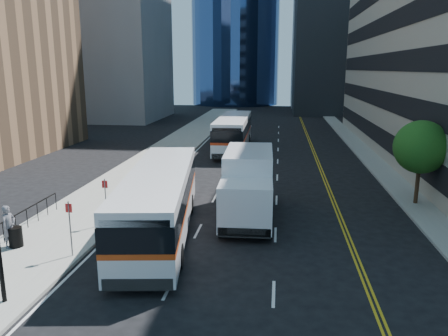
{
  "coord_description": "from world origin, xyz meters",
  "views": [
    {
      "loc": [
        0.52,
        -18.99,
        8.25
      ],
      "look_at": [
        -2.46,
        4.6,
        2.8
      ],
      "focal_mm": 35.0,
      "sensor_mm": 36.0,
      "label": 1
    }
  ],
  "objects_px": {
    "bus_front": "(160,200)",
    "box_truck": "(248,184)",
    "street_tree": "(421,147)",
    "bus_rear": "(233,132)",
    "trash_can": "(16,237)",
    "pedestrian": "(9,226)"
  },
  "relations": [
    {
      "from": "bus_rear",
      "to": "trash_can",
      "type": "bearing_deg",
      "value": -106.13
    },
    {
      "from": "bus_rear",
      "to": "trash_can",
      "type": "height_order",
      "value": "bus_rear"
    },
    {
      "from": "box_truck",
      "to": "trash_can",
      "type": "bearing_deg",
      "value": -152.33
    },
    {
      "from": "street_tree",
      "to": "bus_rear",
      "type": "height_order",
      "value": "street_tree"
    },
    {
      "from": "bus_front",
      "to": "pedestrian",
      "type": "distance_m",
      "value": 7.0
    },
    {
      "from": "bus_front",
      "to": "trash_can",
      "type": "xyz_separation_m",
      "value": [
        -6.16,
        -2.7,
        -1.2
      ]
    },
    {
      "from": "bus_front",
      "to": "box_truck",
      "type": "relative_size",
      "value": 1.7
    },
    {
      "from": "street_tree",
      "to": "box_truck",
      "type": "xyz_separation_m",
      "value": [
        -10.1,
        -3.54,
        -1.7
      ]
    },
    {
      "from": "box_truck",
      "to": "bus_front",
      "type": "bearing_deg",
      "value": -144.99
    },
    {
      "from": "bus_rear",
      "to": "pedestrian",
      "type": "relative_size",
      "value": 6.69
    },
    {
      "from": "street_tree",
      "to": "trash_can",
      "type": "height_order",
      "value": "street_tree"
    },
    {
      "from": "trash_can",
      "to": "bus_rear",
      "type": "bearing_deg",
      "value": 74.56
    },
    {
      "from": "bus_rear",
      "to": "street_tree",
      "type": "bearing_deg",
      "value": -53.47
    },
    {
      "from": "street_tree",
      "to": "bus_rear",
      "type": "xyz_separation_m",
      "value": [
        -13.1,
        17.24,
        -1.77
      ]
    },
    {
      "from": "box_truck",
      "to": "street_tree",
      "type": "bearing_deg",
      "value": 17.61
    },
    {
      "from": "box_truck",
      "to": "pedestrian",
      "type": "xyz_separation_m",
      "value": [
        -10.58,
        -5.89,
        -0.79
      ]
    },
    {
      "from": "box_truck",
      "to": "pedestrian",
      "type": "height_order",
      "value": "box_truck"
    },
    {
      "from": "trash_can",
      "to": "pedestrian",
      "type": "xyz_separation_m",
      "value": [
        -0.23,
        -0.06,
        0.53
      ]
    },
    {
      "from": "bus_front",
      "to": "bus_rear",
      "type": "distance_m",
      "value": 23.94
    },
    {
      "from": "trash_can",
      "to": "pedestrian",
      "type": "distance_m",
      "value": 0.58
    },
    {
      "from": "box_truck",
      "to": "pedestrian",
      "type": "distance_m",
      "value": 12.14
    },
    {
      "from": "bus_rear",
      "to": "pedestrian",
      "type": "bearing_deg",
      "value": -106.56
    }
  ]
}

